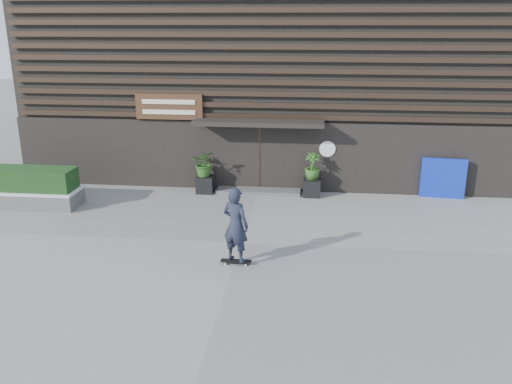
# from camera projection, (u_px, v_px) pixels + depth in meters

# --- Properties ---
(ground) EXTENTS (80.00, 80.00, 0.00)m
(ground) POSITION_uv_depth(u_px,v_px,m) (242.00, 243.00, 14.85)
(ground) COLOR gray
(ground) RESTS_ON ground
(entrance_step) EXTENTS (3.00, 0.80, 0.12)m
(entrance_step) POSITION_uv_depth(u_px,v_px,m) (259.00, 191.00, 19.18)
(entrance_step) COLOR #4F4F4C
(entrance_step) RESTS_ON ground
(planter_pot_left) EXTENTS (0.60, 0.60, 0.60)m
(planter_pot_left) POSITION_uv_depth(u_px,v_px,m) (205.00, 184.00, 19.11)
(planter_pot_left) COLOR black
(planter_pot_left) RESTS_ON ground
(bamboo_left) EXTENTS (0.86, 0.75, 0.96)m
(bamboo_left) POSITION_uv_depth(u_px,v_px,m) (205.00, 163.00, 18.87)
(bamboo_left) COLOR #2D591E
(bamboo_left) RESTS_ON planter_pot_left
(planter_pot_right) EXTENTS (0.60, 0.60, 0.60)m
(planter_pot_right) POSITION_uv_depth(u_px,v_px,m) (312.00, 188.00, 18.72)
(planter_pot_right) COLOR black
(planter_pot_right) RESTS_ON ground
(bamboo_right) EXTENTS (0.54, 0.54, 0.96)m
(bamboo_right) POSITION_uv_depth(u_px,v_px,m) (312.00, 166.00, 18.48)
(bamboo_right) COLOR #2D591E
(bamboo_right) RESTS_ON planter_pot_right
(raised_bed) EXTENTS (3.50, 1.20, 0.50)m
(raised_bed) POSITION_uv_depth(u_px,v_px,m) (28.00, 198.00, 17.80)
(raised_bed) COLOR #52524F
(raised_bed) RESTS_ON ground
(snow_layer) EXTENTS (3.50, 1.20, 0.08)m
(snow_layer) POSITION_uv_depth(u_px,v_px,m) (27.00, 190.00, 17.71)
(snow_layer) COLOR silver
(snow_layer) RESTS_ON raised_bed
(hedge) EXTENTS (3.30, 1.00, 0.70)m
(hedge) POSITION_uv_depth(u_px,v_px,m) (25.00, 179.00, 17.59)
(hedge) COLOR #163814
(hedge) RESTS_ON snow_layer
(blue_tarp) EXTENTS (1.50, 0.28, 1.40)m
(blue_tarp) POSITION_uv_depth(u_px,v_px,m) (443.00, 178.00, 18.42)
(blue_tarp) COLOR #0D22AC
(blue_tarp) RESTS_ON ground
(building) EXTENTS (18.00, 11.00, 8.00)m
(building) POSITION_uv_depth(u_px,v_px,m) (272.00, 67.00, 23.04)
(building) COLOR black
(building) RESTS_ON ground
(skateboarder) EXTENTS (0.83, 0.71, 2.03)m
(skateboarder) POSITION_uv_depth(u_px,v_px,m) (236.00, 225.00, 13.25)
(skateboarder) COLOR black
(skateboarder) RESTS_ON ground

